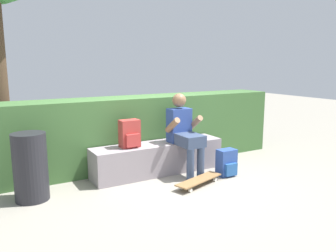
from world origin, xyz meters
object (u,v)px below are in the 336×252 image
object	(u,v)px
backpack_on_bench	(130,134)
bench_main	(158,158)
skateboard_near_person	(199,180)
person_skater	(184,131)
trash_bin	(30,167)
backpack_on_ground	(227,163)

from	to	relation	value
backpack_on_bench	bench_main	bearing A→B (deg)	1.15
backpack_on_bench	skateboard_near_person	bearing A→B (deg)	-47.40
bench_main	skateboard_near_person	size ratio (longest dim) A/B	2.52
person_skater	bench_main	bearing A→B (deg)	146.55
person_skater	trash_bin	bearing A→B (deg)	178.15
bench_main	trash_bin	distance (m)	1.86
person_skater	backpack_on_bench	world-z (taller)	person_skater
person_skater	trash_bin	size ratio (longest dim) A/B	1.44
person_skater	skateboard_near_person	xyz separation A→B (m)	(-0.10, -0.55, -0.59)
person_skater	backpack_on_ground	bearing A→B (deg)	-39.30
person_skater	skateboard_near_person	distance (m)	0.81
skateboard_near_person	backpack_on_bench	size ratio (longest dim) A/B	2.06
skateboard_near_person	trash_bin	world-z (taller)	trash_bin
backpack_on_bench	backpack_on_ground	world-z (taller)	backpack_on_bench
trash_bin	bench_main	bearing A→B (deg)	4.52
person_skater	skateboard_near_person	world-z (taller)	person_skater
bench_main	trash_bin	size ratio (longest dim) A/B	2.46
bench_main	backpack_on_ground	bearing A→B (deg)	-37.09
skateboard_near_person	backpack_on_ground	size ratio (longest dim) A/B	2.06
bench_main	skateboard_near_person	xyz separation A→B (m)	(0.22, -0.77, -0.16)
bench_main	skateboard_near_person	world-z (taller)	bench_main
person_skater	backpack_on_ground	world-z (taller)	person_skater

